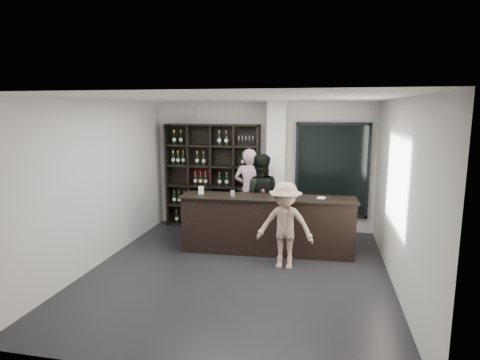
% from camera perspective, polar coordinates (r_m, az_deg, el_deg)
% --- Properties ---
extents(floor, '(5.00, 5.50, 0.01)m').
position_cam_1_polar(floor, '(6.97, -0.36, -13.05)').
color(floor, black).
rests_on(floor, ground).
extents(wine_shelf, '(2.20, 0.35, 2.40)m').
position_cam_1_polar(wine_shelf, '(9.31, -3.96, 0.55)').
color(wine_shelf, black).
rests_on(wine_shelf, floor).
extents(structural_column, '(0.40, 0.40, 2.90)m').
position_cam_1_polar(structural_column, '(8.89, 5.21, 1.71)').
color(structural_column, silver).
rests_on(structural_column, floor).
extents(glass_panel, '(1.60, 0.08, 2.10)m').
position_cam_1_polar(glass_panel, '(9.06, 12.93, 1.34)').
color(glass_panel, black).
rests_on(glass_panel, floor).
extents(tasting_counter, '(3.32, 0.69, 1.09)m').
position_cam_1_polar(tasting_counter, '(7.75, 3.91, -6.33)').
color(tasting_counter, black).
rests_on(tasting_counter, floor).
extents(taster_pink, '(0.72, 0.50, 1.89)m').
position_cam_1_polar(taster_pink, '(8.93, 1.33, -1.51)').
color(taster_pink, '#D5A4AD').
rests_on(taster_pink, floor).
extents(taster_black, '(0.97, 0.80, 1.83)m').
position_cam_1_polar(taster_black, '(8.41, 2.79, -2.44)').
color(taster_black, black).
rests_on(taster_black, floor).
extents(customer, '(1.01, 0.62, 1.52)m').
position_cam_1_polar(customer, '(6.98, 6.40, -6.43)').
color(customer, '#997C66').
rests_on(customer, floor).
extents(wine_glass, '(0.10, 0.10, 0.19)m').
position_cam_1_polar(wine_glass, '(7.52, 3.33, -1.82)').
color(wine_glass, white).
rests_on(wine_glass, tasting_counter).
extents(spit_cup, '(0.09, 0.09, 0.11)m').
position_cam_1_polar(spit_cup, '(7.65, -1.06, -1.90)').
color(spit_cup, silver).
rests_on(spit_cup, tasting_counter).
extents(napkin_stack, '(0.16, 0.16, 0.02)m').
position_cam_1_polar(napkin_stack, '(7.60, 11.48, -2.51)').
color(napkin_stack, white).
rests_on(napkin_stack, tasting_counter).
extents(card_stand, '(0.11, 0.09, 0.15)m').
position_cam_1_polar(card_stand, '(7.87, -5.58, -1.45)').
color(card_stand, white).
rests_on(card_stand, tasting_counter).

